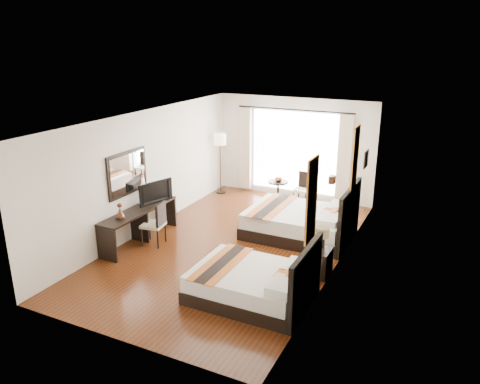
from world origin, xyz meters
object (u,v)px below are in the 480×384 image
at_px(vase, 315,250).
at_px(side_table, 278,192).
at_px(desk_chair, 154,232).
at_px(window_chair, 302,195).
at_px(nightstand, 318,262).
at_px(table_lamp, 322,234).
at_px(television, 153,191).
at_px(bed_near, 255,283).
at_px(floor_lamp, 220,143).
at_px(console_desk, 140,225).
at_px(fruit_bowl, 278,180).
at_px(bed_far, 302,222).

bearing_deg(vase, side_table, 120.82).
distance_m(desk_chair, window_chair, 4.42).
distance_m(nightstand, table_lamp, 0.54).
bearing_deg(television, bed_near, -98.60).
xyz_separation_m(television, floor_lamp, (-0.03, 3.26, 0.47)).
bearing_deg(nightstand, console_desk, -176.64).
distance_m(side_table, window_chair, 0.67).
xyz_separation_m(bed_near, side_table, (-1.46, 4.79, 0.02)).
relative_size(nightstand, television, 0.61).
height_order(desk_chair, floor_lamp, floor_lamp).
bearing_deg(bed_near, floor_lamp, 123.90).
relative_size(vase, fruit_bowl, 0.53).
bearing_deg(table_lamp, fruit_bowl, 123.53).
distance_m(nightstand, fruit_bowl, 4.11).
bearing_deg(bed_far, bed_near, -87.22).
bearing_deg(side_table, desk_chair, -111.27).
height_order(bed_far, floor_lamp, floor_lamp).
relative_size(bed_near, television, 2.28).
distance_m(bed_near, nightstand, 1.52).
height_order(bed_near, table_lamp, bed_near).
bearing_deg(bed_far, television, -157.24).
xyz_separation_m(table_lamp, fruit_bowl, (-2.20, 3.31, -0.13)).
relative_size(console_desk, television, 2.48).
bearing_deg(window_chair, vase, 26.12).
distance_m(floor_lamp, fruit_bowl, 2.02).
bearing_deg(side_table, console_desk, -116.26).
bearing_deg(floor_lamp, fruit_bowl, -3.58).
height_order(desk_chair, window_chair, desk_chair).
relative_size(bed_far, side_table, 3.69).
height_order(bed_near, console_desk, bed_near).
distance_m(bed_far, side_table, 2.26).
relative_size(bed_far, table_lamp, 5.55).
bearing_deg(table_lamp, floor_lamp, 139.63).
bearing_deg(window_chair, floor_lamp, -83.36).
xyz_separation_m(nightstand, television, (-4.00, 0.31, 0.75)).
distance_m(table_lamp, window_chair, 3.89).
bearing_deg(desk_chair, window_chair, -127.52).
bearing_deg(floor_lamp, table_lamp, -40.37).
relative_size(vase, console_desk, 0.06).
xyz_separation_m(vase, television, (-3.96, 0.46, 0.45)).
relative_size(nightstand, console_desk, 0.25).
relative_size(nightstand, window_chair, 0.62).
bearing_deg(bed_far, nightstand, -61.64).
height_order(bed_near, television, television).
distance_m(console_desk, floor_lamp, 3.97).
bearing_deg(floor_lamp, nightstand, -41.61).
bearing_deg(fruit_bowl, desk_chair, -111.33).
relative_size(vase, floor_lamp, 0.07).
relative_size(floor_lamp, fruit_bowl, 7.30).
bearing_deg(side_table, floor_lamp, 176.56).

